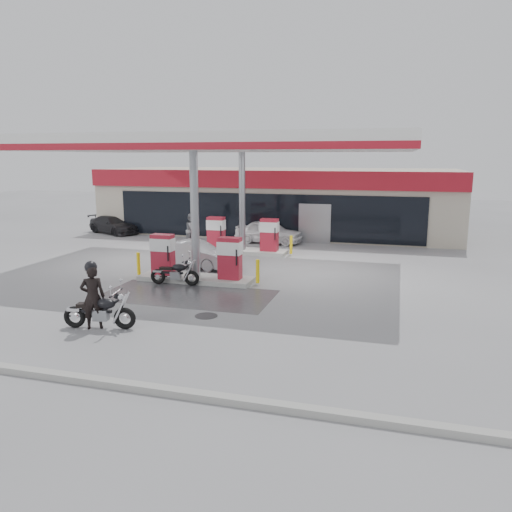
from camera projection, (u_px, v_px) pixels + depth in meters
The scene contains 16 objects.
ground at pixel (174, 294), 17.64m from camera, with size 90.00×90.00×0.00m, color gray.
wet_patch at pixel (187, 295), 17.50m from camera, with size 6.00×3.00×0.00m, color #4C4C4F.
drain_cover at pixel (206, 316), 15.21m from camera, with size 0.70×0.70×0.01m, color #38383A.
kerb at pixel (38, 373), 11.02m from camera, with size 28.00×0.25×0.15m, color gray.
store_building at pixel (279, 200), 32.26m from camera, with size 22.00×8.22×4.00m.
canopy at pixel (221, 145), 21.32m from camera, with size 16.00×10.02×5.51m.
pump_island_near at pixel (196, 263), 19.38m from camera, with size 5.14×1.30×1.78m.
pump_island_far at pixel (242, 239), 25.04m from camera, with size 5.14×1.30×1.78m.
main_motorcycle at pixel (101, 312), 14.02m from camera, with size 2.08×0.79×1.08m.
biker_main at pixel (93, 297), 13.95m from camera, with size 0.67×0.44×1.83m, color black.
parked_motorcycle at pixel (175, 274), 18.83m from camera, with size 1.93×0.74×0.99m.
sedan_white at pixel (269, 232), 27.92m from camera, with size 1.51×3.76×1.28m, color white.
attendant at pixel (192, 230), 26.80m from camera, with size 0.87×0.68×1.79m, color #5D5D62.
hatchback_silver at pixel (195, 254), 21.80m from camera, with size 1.23×3.54×1.17m, color #A3A6AB.
parked_car_left at pixel (113, 225), 31.50m from camera, with size 1.56×3.83×1.11m, color black.
parked_car_right at pixel (345, 230), 29.51m from camera, with size 1.75×3.80×1.06m, color #141544.
Camera 1 is at (7.47, -15.57, 4.78)m, focal length 35.00 mm.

